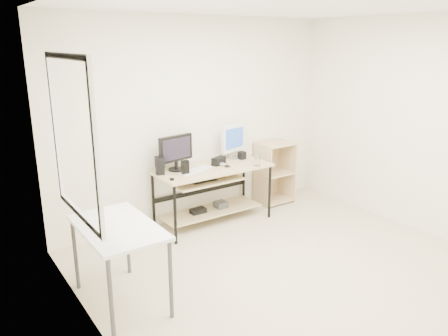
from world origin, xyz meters
The scene contains 16 objects.
room centered at (-0.14, 0.04, 1.32)m, with size 4.01×4.01×2.62m.
desk centered at (-0.03, 1.66, 0.54)m, with size 1.50×0.65×0.75m.
side_table centered at (-1.68, 0.60, 0.67)m, with size 0.60×1.00×0.75m.
shelf_unit centered at (1.15, 1.82, 0.45)m, with size 0.50×0.40×0.90m.
black_monitor centered at (-0.44, 1.80, 1.00)m, with size 0.48×0.20×0.44m.
white_imac centered at (0.47, 1.86, 1.03)m, with size 0.44×0.15×0.48m.
keyboard centered at (-0.26, 1.64, 0.76)m, with size 0.49×0.14×0.02m, color white.
mouse centered at (0.14, 1.65, 0.77)m, with size 0.07×0.12×0.04m, color #ACACB1.
center_speaker centered at (0.13, 1.72, 0.80)m, with size 0.20×0.09×0.10m, color black.
speaker_left centered at (-0.69, 1.76, 0.86)m, with size 0.13×0.13×0.21m.
speaker_right centered at (0.55, 1.77, 0.80)m, with size 0.09×0.09×0.10m, color black.
audio_controller centered at (-0.45, 1.57, 0.84)m, with size 0.09×0.05×0.18m, color black.
volume_puck centered at (-0.68, 1.47, 0.76)m, with size 0.05×0.05×0.02m, color black.
smartphone centered at (0.17, 1.60, 0.75)m, with size 0.06×0.12×0.01m, color black.
coaster centered at (0.50, 1.39, 0.75)m, with size 0.10×0.10×0.01m, color #986C44.
drinking_glass centered at (0.50, 1.39, 0.83)m, with size 0.08×0.08×0.15m, color white.
Camera 1 is at (-2.90, -2.79, 2.27)m, focal length 35.00 mm.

